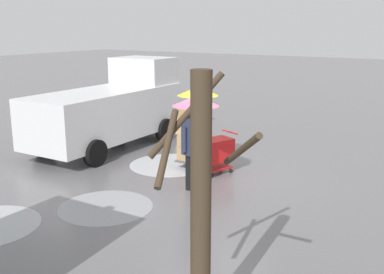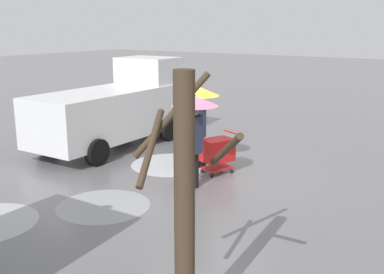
# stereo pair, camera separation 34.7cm
# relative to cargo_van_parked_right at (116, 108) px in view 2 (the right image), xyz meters

# --- Properties ---
(ground_plane) EXTENTS (90.00, 90.00, 0.00)m
(ground_plane) POSITION_rel_cargo_van_parked_right_xyz_m (-4.19, 1.06, -1.18)
(ground_plane) COLOR slate
(slush_patch_near_cluster) EXTENTS (2.13, 2.13, 0.01)m
(slush_patch_near_cluster) POSITION_rel_cargo_van_parked_right_xyz_m (-2.59, 0.72, -1.18)
(slush_patch_near_cluster) COLOR silver
(slush_patch_near_cluster) RESTS_ON ground
(slush_patch_far_side) EXTENTS (1.92, 1.92, 0.01)m
(slush_patch_far_side) POSITION_rel_cargo_van_parked_right_xyz_m (-3.16, 3.84, -1.18)
(slush_patch_far_side) COLOR #999BA0
(slush_patch_far_side) RESTS_ON ground
(cargo_van_parked_right) EXTENTS (2.27, 5.37, 2.60)m
(cargo_van_parked_right) POSITION_rel_cargo_van_parked_right_xyz_m (0.00, 0.00, 0.00)
(cargo_van_parked_right) COLOR white
(cargo_van_parked_right) RESTS_ON ground
(shopping_cart_vendor) EXTENTS (0.82, 0.97, 1.02)m
(shopping_cart_vendor) POSITION_rel_cargo_van_parked_right_xyz_m (-3.99, 0.67, -0.61)
(shopping_cart_vendor) COLOR red
(shopping_cart_vendor) RESTS_ON ground
(hand_dolly_boxes) EXTENTS (0.53, 0.70, 1.62)m
(hand_dolly_boxes) POSITION_rel_cargo_van_parked_right_xyz_m (-3.17, 0.68, -0.28)
(hand_dolly_boxes) COLOR #515156
(hand_dolly_boxes) RESTS_ON ground
(pedestrian_pink_side) EXTENTS (1.04, 1.04, 2.15)m
(pedestrian_pink_side) POSITION_rel_cargo_van_parked_right_xyz_m (-3.29, 0.49, 0.41)
(pedestrian_pink_side) COLOR black
(pedestrian_pink_side) RESTS_ON ground
(pedestrian_black_side) EXTENTS (1.04, 1.04, 2.15)m
(pedestrian_black_side) POSITION_rel_cargo_van_parked_right_xyz_m (-4.09, 1.89, 0.41)
(pedestrian_black_side) COLOR black
(pedestrian_black_side) RESTS_ON ground
(bare_tree_near) EXTENTS (1.41, 1.26, 3.16)m
(bare_tree_near) POSITION_rel_cargo_van_parked_right_xyz_m (-6.79, 6.14, 0.49)
(bare_tree_near) COLOR #423323
(bare_tree_near) RESTS_ON ground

